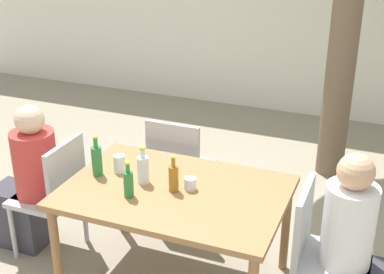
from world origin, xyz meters
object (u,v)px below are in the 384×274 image
object	(u,v)px
drinking_glass_1	(119,164)
water_bottle_2	(143,169)
dining_table_front	(175,199)
patio_chair_1	(320,249)
green_bottle_0	(97,160)
green_bottle_1	(128,183)
person_seated_1	(361,258)
amber_bottle_3	(174,178)
drinking_glass_0	(190,184)
patio_chair_0	(55,191)
person_seated_0	(28,186)
patio_chair_2	(178,164)

from	to	relation	value
drinking_glass_1	water_bottle_2	bearing A→B (deg)	-18.97
dining_table_front	water_bottle_2	distance (m)	0.29
patio_chair_1	water_bottle_2	world-z (taller)	water_bottle_2
green_bottle_0	green_bottle_1	world-z (taller)	green_bottle_0
person_seated_1	green_bottle_0	xyz separation A→B (m)	(-1.77, -0.01, 0.33)
patio_chair_1	person_seated_1	bearing A→B (deg)	-90.00
amber_bottle_3	drinking_glass_0	xyz separation A→B (m)	(0.09, 0.06, -0.06)
green_bottle_0	drinking_glass_0	xyz separation A→B (m)	(0.66, 0.05, -0.07)
patio_chair_0	person_seated_0	size ratio (longest dim) A/B	0.79
dining_table_front	drinking_glass_1	bearing A→B (deg)	169.34
amber_bottle_3	drinking_glass_0	bearing A→B (deg)	32.53
person_seated_1	green_bottle_1	world-z (taller)	person_seated_1
patio_chair_0	green_bottle_0	xyz separation A→B (m)	(0.38, -0.01, 0.32)
green_bottle_1	amber_bottle_3	distance (m)	0.29
dining_table_front	patio_chair_0	world-z (taller)	patio_chair_0
green_bottle_1	drinking_glass_1	bearing A→B (deg)	128.62
dining_table_front	green_bottle_0	distance (m)	0.60
person_seated_1	drinking_glass_1	world-z (taller)	person_seated_1
patio_chair_0	amber_bottle_3	size ratio (longest dim) A/B	3.71
green_bottle_0	green_bottle_1	size ratio (longest dim) A/B	1.19
patio_chair_2	person_seated_1	size ratio (longest dim) A/B	0.78
drinking_glass_1	green_bottle_0	bearing A→B (deg)	-141.11
dining_table_front	person_seated_0	world-z (taller)	person_seated_0
patio_chair_0	person_seated_0	bearing A→B (deg)	-90.00
person_seated_0	patio_chair_0	bearing A→B (deg)	90.00
drinking_glass_0	drinking_glass_1	xyz separation A→B (m)	(-0.55, 0.05, 0.02)
person_seated_1	green_bottle_1	xyz separation A→B (m)	(-1.43, -0.19, 0.31)
patio_chair_1	drinking_glass_0	bearing A→B (deg)	87.38
patio_chair_1	amber_bottle_3	xyz separation A→B (m)	(-0.95, -0.02, 0.31)
person_seated_0	patio_chair_1	bearing A→B (deg)	90.00
green_bottle_0	drinking_glass_0	world-z (taller)	green_bottle_0
person_seated_0	amber_bottle_3	bearing A→B (deg)	89.16
green_bottle_0	drinking_glass_0	size ratio (longest dim) A/B	3.55
green_bottle_1	drinking_glass_1	xyz separation A→B (m)	(-0.22, 0.27, -0.03)
person_seated_1	amber_bottle_3	size ratio (longest dim) A/B	4.78
person_seated_1	drinking_glass_1	distance (m)	1.67
dining_table_front	patio_chair_0	xyz separation A→B (m)	(-0.95, 0.00, -0.14)
person_seated_1	patio_chair_0	bearing A→B (deg)	90.00
person_seated_0	person_seated_1	xyz separation A→B (m)	(2.39, 0.00, 0.01)
green_bottle_1	water_bottle_2	world-z (taller)	water_bottle_2
dining_table_front	green_bottle_1	distance (m)	0.35
person_seated_1	water_bottle_2	xyz separation A→B (m)	(-1.43, 0.01, 0.31)
drinking_glass_1	person_seated_0	bearing A→B (deg)	-173.45
dining_table_front	person_seated_0	xyz separation A→B (m)	(-1.20, -0.00, -0.15)
patio_chair_2	drinking_glass_0	world-z (taller)	patio_chair_2
patio_chair_2	patio_chair_0	bearing A→B (deg)	47.57
green_bottle_1	drinking_glass_1	distance (m)	0.35
patio_chair_0	green_bottle_1	distance (m)	0.80
patio_chair_0	green_bottle_0	world-z (taller)	green_bottle_0
person_seated_0	green_bottle_1	xyz separation A→B (m)	(0.96, -0.19, 0.32)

